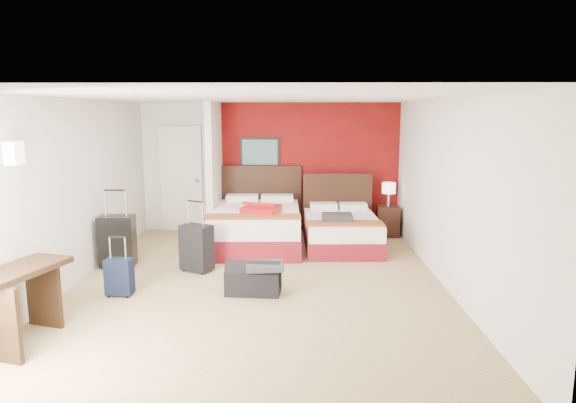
{
  "coord_description": "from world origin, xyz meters",
  "views": [
    {
      "loc": [
        0.51,
        -6.64,
        2.31
      ],
      "look_at": [
        0.38,
        0.8,
        1.0
      ],
      "focal_mm": 31.64,
      "sensor_mm": 36.0,
      "label": 1
    }
  ],
  "objects_px": {
    "nightstand": "(388,221)",
    "suitcase_black": "(118,243)",
    "bed_right": "(341,232)",
    "suitcase_charcoal": "(197,249)",
    "bed_left": "(256,228)",
    "red_suitcase_open": "(262,208)",
    "duffel_bag": "(253,280)",
    "suitcase_navy": "(119,279)",
    "desk": "(24,305)",
    "table_lamp": "(389,195)"
  },
  "relations": [
    {
      "from": "nightstand",
      "to": "suitcase_black",
      "type": "bearing_deg",
      "value": -152.63
    },
    {
      "from": "bed_right",
      "to": "suitcase_charcoal",
      "type": "height_order",
      "value": "suitcase_charcoal"
    },
    {
      "from": "bed_right",
      "to": "bed_left",
      "type": "bearing_deg",
      "value": 175.73
    },
    {
      "from": "red_suitcase_open",
      "to": "suitcase_charcoal",
      "type": "relative_size",
      "value": 1.24
    },
    {
      "from": "suitcase_charcoal",
      "to": "duffel_bag",
      "type": "relative_size",
      "value": 0.95
    },
    {
      "from": "bed_right",
      "to": "suitcase_navy",
      "type": "bearing_deg",
      "value": -142.74
    },
    {
      "from": "bed_right",
      "to": "suitcase_charcoal",
      "type": "bearing_deg",
      "value": -149.83
    },
    {
      "from": "red_suitcase_open",
      "to": "suitcase_black",
      "type": "bearing_deg",
      "value": -129.51
    },
    {
      "from": "duffel_bag",
      "to": "desk",
      "type": "xyz_separation_m",
      "value": [
        -2.19,
        -1.46,
        0.22
      ]
    },
    {
      "from": "desk",
      "to": "bed_right",
      "type": "bearing_deg",
      "value": 62.99
    },
    {
      "from": "table_lamp",
      "to": "bed_left",
      "type": "bearing_deg",
      "value": -162.26
    },
    {
      "from": "bed_right",
      "to": "table_lamp",
      "type": "distance_m",
      "value": 1.38
    },
    {
      "from": "suitcase_navy",
      "to": "duffel_bag",
      "type": "xyz_separation_m",
      "value": [
        1.69,
        0.12,
        -0.05
      ]
    },
    {
      "from": "bed_left",
      "to": "table_lamp",
      "type": "bearing_deg",
      "value": 16.32
    },
    {
      "from": "red_suitcase_open",
      "to": "duffel_bag",
      "type": "distance_m",
      "value": 2.33
    },
    {
      "from": "table_lamp",
      "to": "duffel_bag",
      "type": "xyz_separation_m",
      "value": [
        -2.28,
        -3.15,
        -0.62
      ]
    },
    {
      "from": "bed_left",
      "to": "table_lamp",
      "type": "height_order",
      "value": "table_lamp"
    },
    {
      "from": "desk",
      "to": "nightstand",
      "type": "bearing_deg",
      "value": 61.99
    },
    {
      "from": "table_lamp",
      "to": "duffel_bag",
      "type": "height_order",
      "value": "table_lamp"
    },
    {
      "from": "nightstand",
      "to": "bed_right",
      "type": "bearing_deg",
      "value": -135.61
    },
    {
      "from": "bed_left",
      "to": "suitcase_black",
      "type": "height_order",
      "value": "suitcase_black"
    },
    {
      "from": "suitcase_charcoal",
      "to": "desk",
      "type": "xyz_separation_m",
      "value": [
        -1.28,
        -2.38,
        0.07
      ]
    },
    {
      "from": "table_lamp",
      "to": "desk",
      "type": "relative_size",
      "value": 0.47
    },
    {
      "from": "red_suitcase_open",
      "to": "desk",
      "type": "distance_m",
      "value": 4.31
    },
    {
      "from": "nightstand",
      "to": "suitcase_charcoal",
      "type": "height_order",
      "value": "suitcase_charcoal"
    },
    {
      "from": "suitcase_charcoal",
      "to": "suitcase_navy",
      "type": "xyz_separation_m",
      "value": [
        -0.78,
        -1.04,
        -0.1
      ]
    },
    {
      "from": "suitcase_navy",
      "to": "desk",
      "type": "bearing_deg",
      "value": -106.95
    },
    {
      "from": "table_lamp",
      "to": "suitcase_black",
      "type": "distance_m",
      "value": 4.89
    },
    {
      "from": "suitcase_black",
      "to": "red_suitcase_open",
      "type": "bearing_deg",
      "value": 25.18
    },
    {
      "from": "red_suitcase_open",
      "to": "suitcase_charcoal",
      "type": "bearing_deg",
      "value": -101.4
    },
    {
      "from": "nightstand",
      "to": "red_suitcase_open",
      "type": "bearing_deg",
      "value": -156.83
    },
    {
      "from": "bed_left",
      "to": "desk",
      "type": "distance_m",
      "value": 4.34
    },
    {
      "from": "red_suitcase_open",
      "to": "desk",
      "type": "relative_size",
      "value": 0.85
    },
    {
      "from": "bed_left",
      "to": "suitcase_charcoal",
      "type": "height_order",
      "value": "suitcase_charcoal"
    },
    {
      "from": "bed_left",
      "to": "nightstand",
      "type": "height_order",
      "value": "bed_left"
    },
    {
      "from": "duffel_bag",
      "to": "desk",
      "type": "bearing_deg",
      "value": -141.31
    },
    {
      "from": "bed_left",
      "to": "bed_right",
      "type": "distance_m",
      "value": 1.48
    },
    {
      "from": "red_suitcase_open",
      "to": "desk",
      "type": "height_order",
      "value": "desk"
    },
    {
      "from": "bed_left",
      "to": "suitcase_charcoal",
      "type": "distance_m",
      "value": 1.64
    },
    {
      "from": "nightstand",
      "to": "suitcase_charcoal",
      "type": "distance_m",
      "value": 3.89
    },
    {
      "from": "suitcase_black",
      "to": "suitcase_navy",
      "type": "distance_m",
      "value": 1.31
    },
    {
      "from": "bed_left",
      "to": "red_suitcase_open",
      "type": "height_order",
      "value": "red_suitcase_open"
    },
    {
      "from": "suitcase_charcoal",
      "to": "suitcase_black",
      "type": "bearing_deg",
      "value": -160.39
    },
    {
      "from": "suitcase_navy",
      "to": "red_suitcase_open",
      "type": "bearing_deg",
      "value": 58.58
    },
    {
      "from": "suitcase_navy",
      "to": "bed_right",
      "type": "bearing_deg",
      "value": 41.82
    },
    {
      "from": "bed_right",
      "to": "red_suitcase_open",
      "type": "bearing_deg",
      "value": 179.68
    },
    {
      "from": "red_suitcase_open",
      "to": "duffel_bag",
      "type": "height_order",
      "value": "red_suitcase_open"
    },
    {
      "from": "suitcase_black",
      "to": "desk",
      "type": "bearing_deg",
      "value": -95.12
    },
    {
      "from": "bed_left",
      "to": "suitcase_black",
      "type": "relative_size",
      "value": 2.83
    },
    {
      "from": "bed_right",
      "to": "suitcase_black",
      "type": "xyz_separation_m",
      "value": [
        -3.47,
        -1.19,
        0.11
      ]
    }
  ]
}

